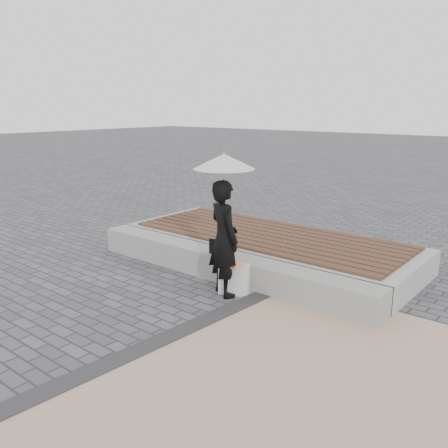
{
  "coord_description": "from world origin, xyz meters",
  "views": [
    {
      "loc": [
        4.33,
        -3.69,
        2.54
      ],
      "look_at": [
        0.41,
        1.12,
        1.0
      ],
      "focal_mm": 38.24,
      "sensor_mm": 36.0,
      "label": 1
    }
  ],
  "objects_px": {
    "woman": "(224,238)",
    "seating_ledge": "(223,265)",
    "handbag": "(221,246)",
    "parasol": "(224,161)",
    "canvas_tote": "(234,279)"
  },
  "relations": [
    {
      "from": "seating_ledge",
      "to": "canvas_tote",
      "type": "bearing_deg",
      "value": -37.05
    },
    {
      "from": "parasol",
      "to": "canvas_tote",
      "type": "distance_m",
      "value": 1.63
    },
    {
      "from": "handbag",
      "to": "canvas_tote",
      "type": "height_order",
      "value": "handbag"
    },
    {
      "from": "parasol",
      "to": "canvas_tote",
      "type": "bearing_deg",
      "value": 38.78
    },
    {
      "from": "parasol",
      "to": "handbag",
      "type": "distance_m",
      "value": 1.44
    },
    {
      "from": "seating_ledge",
      "to": "canvas_tote",
      "type": "distance_m",
      "value": 0.66
    },
    {
      "from": "handbag",
      "to": "canvas_tote",
      "type": "relative_size",
      "value": 0.76
    },
    {
      "from": "seating_ledge",
      "to": "woman",
      "type": "relative_size",
      "value": 3.13
    },
    {
      "from": "seating_ledge",
      "to": "parasol",
      "type": "distance_m",
      "value": 1.76
    },
    {
      "from": "handbag",
      "to": "woman",
      "type": "bearing_deg",
      "value": -59.83
    },
    {
      "from": "seating_ledge",
      "to": "parasol",
      "type": "relative_size",
      "value": 4.83
    },
    {
      "from": "woman",
      "to": "handbag",
      "type": "height_order",
      "value": "woman"
    },
    {
      "from": "woman",
      "to": "seating_ledge",
      "type": "bearing_deg",
      "value": -24.97
    },
    {
      "from": "woman",
      "to": "canvas_tote",
      "type": "relative_size",
      "value": 3.65
    },
    {
      "from": "woman",
      "to": "handbag",
      "type": "relative_size",
      "value": 4.81
    }
  ]
}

